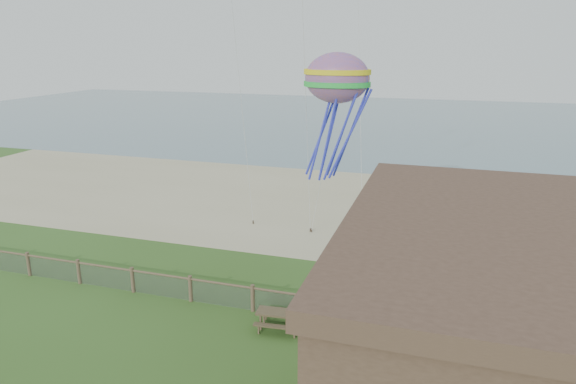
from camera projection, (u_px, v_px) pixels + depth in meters
The scene contains 5 objects.
sand_beach at pixel (333, 205), 37.05m from camera, with size 72.00×20.00×0.02m, color tan.
ocean at pixel (396, 121), 77.39m from camera, with size 160.00×68.00×0.02m, color slate.
chainlink_fence at pixel (253, 300), 22.22m from camera, with size 36.20×0.20×1.25m, color #4B3B2A, non-canonical shape.
picnic_table at pixel (280, 320), 20.90m from camera, with size 1.88×1.42×0.80m, color brown, non-canonical shape.
octopus_kite at pixel (336, 114), 26.25m from camera, with size 3.42×2.42×7.05m, color orange, non-canonical shape.
Camera 1 is at (7.43, -12.68, 11.22)m, focal length 32.00 mm.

